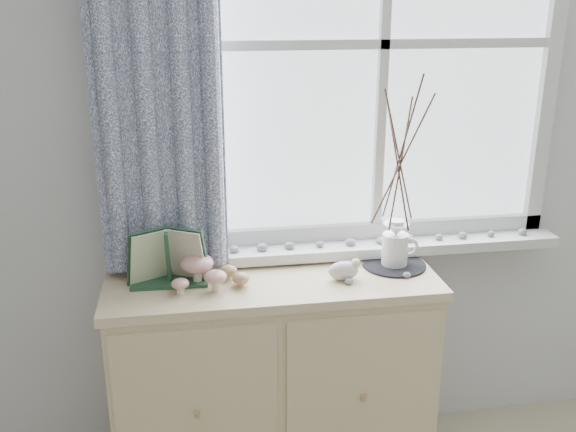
% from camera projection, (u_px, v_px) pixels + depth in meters
% --- Properties ---
extents(sideboard, '(1.20, 0.45, 0.85)m').
position_uv_depth(sideboard, '(273.00, 379.00, 2.45)').
color(sideboard, beige).
rests_on(sideboard, ground).
extents(botanical_book, '(0.31, 0.14, 0.22)m').
position_uv_depth(botanical_book, '(168.00, 259.00, 2.21)').
color(botanical_book, '#21452D').
rests_on(botanical_book, sideboard).
extents(toadstool_cluster, '(0.19, 0.17, 0.11)m').
position_uv_depth(toadstool_cluster, '(199.00, 269.00, 2.23)').
color(toadstool_cluster, silver).
rests_on(toadstool_cluster, sideboard).
extents(wooden_eggs, '(0.10, 0.12, 0.07)m').
position_uv_depth(wooden_eggs, '(234.00, 275.00, 2.27)').
color(wooden_eggs, tan).
rests_on(wooden_eggs, sideboard).
extents(songbird_figurine, '(0.15, 0.07, 0.08)m').
position_uv_depth(songbird_figurine, '(343.00, 270.00, 2.29)').
color(songbird_figurine, silver).
rests_on(songbird_figurine, sideboard).
extents(crocheted_doily, '(0.24, 0.24, 0.01)m').
position_uv_depth(crocheted_doily, '(394.00, 265.00, 2.42)').
color(crocheted_doily, black).
rests_on(crocheted_doily, sideboard).
extents(twig_pitcher, '(0.29, 0.29, 0.74)m').
position_uv_depth(twig_pitcher, '(400.00, 157.00, 2.29)').
color(twig_pitcher, silver).
rests_on(twig_pitcher, crocheted_doily).
extents(sideboard_pebbles, '(0.33, 0.23, 0.02)m').
position_uv_depth(sideboard_pebbles, '(354.00, 270.00, 2.36)').
color(sideboard_pebbles, gray).
rests_on(sideboard_pebbles, sideboard).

